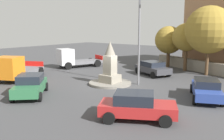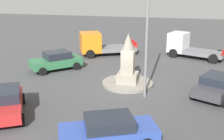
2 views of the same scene
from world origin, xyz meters
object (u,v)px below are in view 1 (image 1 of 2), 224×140
Objects in this scene: truck_orange_near_island at (14,69)px; car_green_parked_right at (30,85)px; monument at (110,65)px; car_blue_parked_left at (206,89)px; streetlamp at (139,28)px; tree_near_wall at (169,40)px; tree_mid_cluster at (186,37)px; car_dark_grey_passing at (153,68)px; truck_white_far_side at (73,59)px; car_red_approaching at (137,106)px; tree_far_corner at (209,30)px.

car_green_parked_right is at bearing 158.89° from truck_orange_near_island.
car_blue_parked_left is (-7.85, -0.51, -0.95)m from monument.
streetlamp reaches higher than truck_orange_near_island.
tree_mid_cluster is (-2.60, 1.18, 0.42)m from tree_near_wall.
tree_mid_cluster reaches higher than car_dark_grey_passing.
car_blue_parked_left is 0.83× the size of truck_white_far_side.
tree_near_wall is at bearing -69.36° from car_red_approaching.
car_blue_parked_left is 16.19m from truck_orange_near_island.
tree_mid_cluster is at bearing -24.43° from tree_far_corner.
truck_white_far_side is at bearing 39.93° from tree_near_wall.
car_red_approaching is 18.11m from truck_white_far_side.
tree_mid_cluster is at bearing -102.82° from monument.
car_red_approaching is 13.94m from truck_orange_near_island.
car_dark_grey_passing is at bearing -130.17° from truck_orange_near_island.
tree_far_corner reaches higher than car_dark_grey_passing.
car_red_approaching is at bearing 147.03° from truck_white_far_side.
tree_far_corner is at bearing -119.28° from monument.
truck_white_far_side is at bearing -25.30° from monument.
streetlamp is at bearing -8.78° from car_blue_parked_left.
tree_mid_cluster is (-11.33, -6.12, 2.60)m from truck_white_far_side.
tree_near_wall is (1.08, -5.70, 2.49)m from car_dark_grey_passing.
streetlamp is 1.78× the size of car_red_approaching.
car_blue_parked_left is at bearing -163.11° from truck_orange_near_island.
car_green_parked_right is 12.13m from car_blue_parked_left.
car_red_approaching is at bearing 94.31° from tree_far_corner.
tree_mid_cluster is (-0.44, -8.93, -1.04)m from streetlamp.
tree_near_wall is at bearing -88.79° from monument.
truck_white_far_side is at bearing -57.20° from car_green_parked_right.
car_red_approaching is 0.94× the size of car_blue_parked_left.
tree_mid_cluster is (-10.00, -14.55, 2.56)m from truck_orange_near_island.
car_green_parked_right is (4.10, 7.73, -3.90)m from streetlamp.
truck_orange_near_island reaches higher than truck_white_far_side.
car_blue_parked_left is 13.91m from tree_near_wall.
car_blue_parked_left is 11.65m from tree_mid_cluster.
tree_mid_cluster reaches higher than truck_white_far_side.
monument is 11.65m from tree_near_wall.
car_green_parked_right is 8.43m from car_red_approaching.
car_green_parked_right is 18.11m from tree_near_wall.
tree_far_corner is at bearing -72.33° from car_blue_parked_left.
car_red_approaching is 6.34m from car_blue_parked_left.
tree_far_corner is (-14.08, -4.87, 3.46)m from truck_white_far_side.
car_green_parked_right is 0.74× the size of truck_white_far_side.
tree_near_wall reaches higher than truck_orange_near_island.
truck_white_far_side is 11.59m from tree_near_wall.
truck_orange_near_island is (5.46, -2.11, 0.31)m from car_green_parked_right.
truck_white_far_side reaches higher than car_blue_parked_left.
truck_orange_near_island is at bearing -5.86° from car_red_approaching.
tree_mid_cluster is at bearing -60.85° from car_blue_parked_left.
monument is at bearing 154.70° from truck_white_far_side.
streetlamp is 11.66m from truck_orange_near_island.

